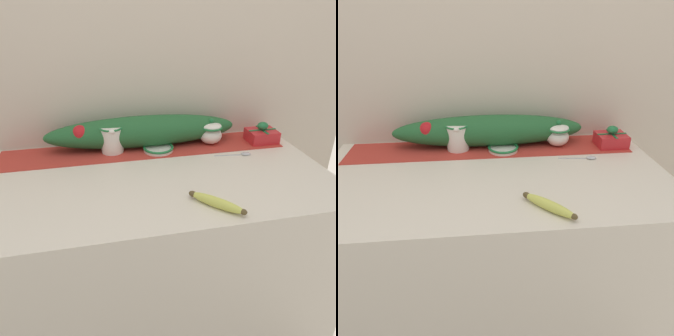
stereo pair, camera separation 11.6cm
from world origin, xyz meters
TOP-DOWN VIEW (x-y plane):
  - ground_plane at (0.00, 0.00)m, footprint 12.00×12.00m
  - countertop at (0.00, 0.00)m, footprint 1.32×0.71m
  - back_wall at (0.00, 0.38)m, footprint 2.12×0.04m
  - table_runner at (0.00, 0.24)m, footprint 1.22×0.21m
  - cream_pitcher at (-0.14, 0.24)m, footprint 0.10×0.12m
  - sugar_bowl at (0.30, 0.24)m, footprint 0.10×0.10m
  - small_dish at (0.06, 0.21)m, footprint 0.13×0.13m
  - banana at (0.15, -0.25)m, footprint 0.15×0.17m
  - spoon at (0.40, 0.09)m, footprint 0.16×0.04m
  - gift_box at (0.54, 0.21)m, footprint 0.13×0.11m
  - poinsettia_garland at (-0.00, 0.28)m, footprint 0.84×0.15m

SIDE VIEW (x-z plane):
  - ground_plane at x=0.00m, z-range 0.00..0.00m
  - countertop at x=0.00m, z-range 0.00..0.92m
  - table_runner at x=0.00m, z-range 0.92..0.92m
  - spoon at x=0.40m, z-range 0.92..0.93m
  - small_dish at x=0.06m, z-range 0.92..0.94m
  - banana at x=0.15m, z-range 0.92..0.95m
  - gift_box at x=0.54m, z-range 0.91..1.00m
  - sugar_bowl at x=0.30m, z-range 0.92..1.03m
  - cream_pitcher at x=-0.14m, z-range 0.93..1.04m
  - poinsettia_garland at x=0.00m, z-range 0.92..1.06m
  - back_wall at x=0.00m, z-range 0.00..2.40m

